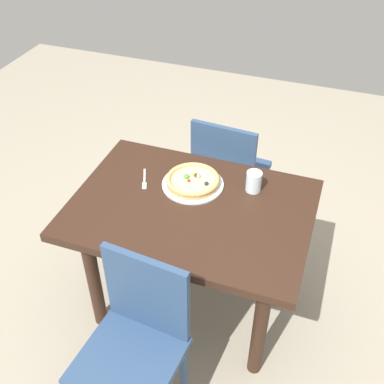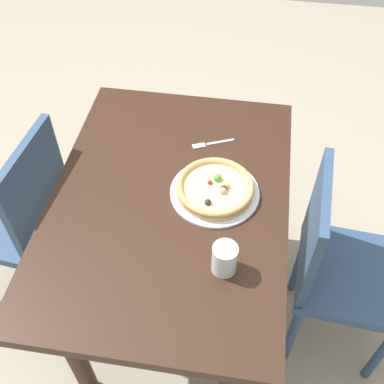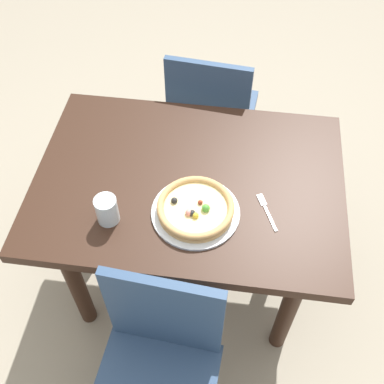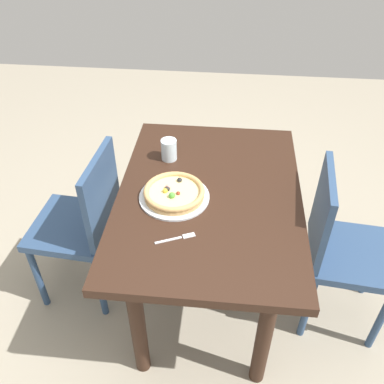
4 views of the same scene
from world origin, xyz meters
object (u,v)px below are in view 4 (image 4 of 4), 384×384
at_px(dining_table, 209,212).
at_px(pizza, 174,192).
at_px(chair_near, 84,222).
at_px(fork, 179,238).
at_px(plate, 174,197).
at_px(chair_far, 340,246).
at_px(drinking_glass, 169,150).

bearing_deg(dining_table, pizza, -73.46).
distance_m(chair_near, fork, 0.66).
bearing_deg(dining_table, plate, -73.40).
height_order(chair_near, chair_far, same).
xyz_separation_m(chair_near, plate, (0.06, 0.47, 0.26)).
distance_m(pizza, drinking_glass, 0.30).
height_order(chair_far, pizza, chair_far).
relative_size(dining_table, fork, 7.28).
distance_m(dining_table, chair_far, 0.64).
xyz_separation_m(chair_near, drinking_glass, (-0.23, 0.41, 0.31)).
height_order(chair_far, plate, chair_far).
bearing_deg(chair_far, pizza, -82.91).
xyz_separation_m(dining_table, drinking_glass, (-0.25, -0.22, 0.17)).
xyz_separation_m(plate, fork, (0.24, 0.05, -0.00)).
relative_size(chair_near, chair_far, 1.00).
bearing_deg(dining_table, chair_far, 87.65).
bearing_deg(plate, dining_table, 106.60).
bearing_deg(plate, drinking_glass, -167.75).
relative_size(chair_near, plate, 2.89).
relative_size(fork, drinking_glass, 1.49).
height_order(chair_near, fork, chair_near).
bearing_deg(chair_near, pizza, -93.15).
height_order(plate, fork, plate).
bearing_deg(dining_table, drinking_glass, -139.09).
xyz_separation_m(chair_near, fork, (0.31, 0.52, 0.25)).
height_order(chair_near, pizza, chair_near).
height_order(chair_far, drinking_glass, chair_far).
xyz_separation_m(chair_far, drinking_glass, (-0.28, -0.84, 0.31)).
bearing_deg(fork, dining_table, 47.26).
bearing_deg(pizza, drinking_glass, -167.81).
distance_m(chair_near, plate, 0.54).
xyz_separation_m(chair_far, pizza, (0.02, -0.78, 0.28)).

